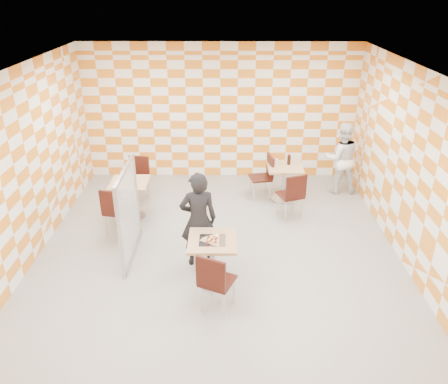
% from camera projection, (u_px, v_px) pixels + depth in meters
% --- Properties ---
extents(room_shell, '(7.00, 7.00, 7.00)m').
position_uv_depth(room_shell, '(218.00, 163.00, 6.97)').
color(room_shell, '#969791').
rests_on(room_shell, ground).
extents(main_table, '(0.70, 0.70, 0.75)m').
position_uv_depth(main_table, '(213.00, 254.00, 6.41)').
color(main_table, tan).
rests_on(main_table, ground).
extents(second_table, '(0.70, 0.70, 0.75)m').
position_uv_depth(second_table, '(284.00, 177.00, 8.91)').
color(second_table, tan).
rests_on(second_table, ground).
extents(empty_table, '(0.70, 0.70, 0.75)m').
position_uv_depth(empty_table, '(130.00, 193.00, 8.22)').
color(empty_table, tan).
rests_on(empty_table, ground).
extents(chair_main_front, '(0.56, 0.56, 0.92)m').
position_uv_depth(chair_main_front, '(214.00, 279.00, 5.81)').
color(chair_main_front, black).
rests_on(chair_main_front, ground).
extents(chair_second_front, '(0.55, 0.55, 0.92)m').
position_uv_depth(chair_second_front, '(293.00, 193.00, 8.18)').
color(chair_second_front, black).
rests_on(chair_second_front, ground).
extents(chair_second_side, '(0.50, 0.49, 0.92)m').
position_uv_depth(chair_second_side, '(265.00, 173.00, 9.00)').
color(chair_second_side, black).
rests_on(chair_second_side, ground).
extents(chair_empty_near, '(0.50, 0.51, 0.92)m').
position_uv_depth(chair_empty_near, '(115.00, 208.00, 7.61)').
color(chair_empty_near, black).
rests_on(chair_empty_near, ground).
extents(chair_empty_far, '(0.49, 0.50, 0.92)m').
position_uv_depth(chair_empty_far, '(138.00, 175.00, 8.90)').
color(chair_empty_far, black).
rests_on(chair_empty_far, ground).
extents(partition, '(0.08, 1.38, 1.55)m').
position_uv_depth(partition, '(129.00, 213.00, 6.95)').
color(partition, white).
rests_on(partition, ground).
extents(man_dark, '(0.63, 0.46, 1.58)m').
position_uv_depth(man_dark, '(198.00, 220.00, 6.74)').
color(man_dark, black).
rests_on(man_dark, ground).
extents(man_white, '(0.75, 0.58, 1.54)m').
position_uv_depth(man_white, '(341.00, 158.00, 9.15)').
color(man_white, white).
rests_on(man_white, ground).
extents(pizza_on_foil, '(0.40, 0.40, 0.04)m').
position_uv_depth(pizza_on_foil, '(212.00, 239.00, 6.28)').
color(pizza_on_foil, silver).
rests_on(pizza_on_foil, main_table).
extents(sport_bottle, '(0.06, 0.06, 0.20)m').
position_uv_depth(sport_bottle, '(276.00, 161.00, 8.81)').
color(sport_bottle, white).
rests_on(sport_bottle, second_table).
extents(soda_bottle, '(0.07, 0.07, 0.23)m').
position_uv_depth(soda_bottle, '(289.00, 160.00, 8.85)').
color(soda_bottle, black).
rests_on(soda_bottle, second_table).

